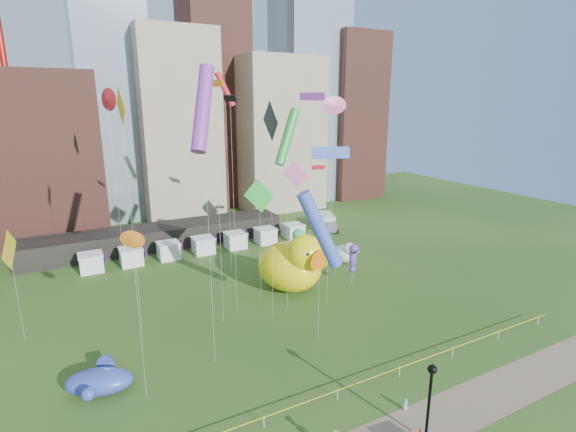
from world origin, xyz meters
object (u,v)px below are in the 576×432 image
lamppost (430,394)px  whale_inflatable (100,380)px  seahorse_purple (353,256)px  big_duck (293,264)px  seahorse_green (298,244)px  box_truck (327,221)px  small_duck (345,253)px  toddler (406,404)px

lamppost → whale_inflatable: bearing=140.0°
seahorse_purple → lamppost: bearing=-112.3°
big_duck → seahorse_green: big_duck is taller
seahorse_purple → box_truck: size_ratio=0.79×
small_duck → box_truck: 16.45m
seahorse_purple → seahorse_green: bearing=161.4°
seahorse_green → whale_inflatable: seahorse_green is taller
whale_inflatable → lamppost: (18.22, -15.32, 2.49)m
seahorse_green → toddler: seahorse_green is taller
lamppost → seahorse_green: bearing=79.9°
seahorse_green → seahorse_purple: size_ratio=1.40×
toddler → seahorse_green: bearing=82.4°
small_duck → whale_inflatable: size_ratio=0.66×
whale_inflatable → box_truck: bearing=56.1°
big_duck → seahorse_purple: (7.15, -1.90, 0.35)m
whale_inflatable → toddler: bearing=-13.5°
small_duck → box_truck: size_ratio=0.63×
lamppost → box_truck: (20.91, 44.08, -2.15)m
toddler → lamppost: bearing=-105.0°
box_truck → toddler: size_ratio=7.42×
seahorse_purple → toddler: size_ratio=5.87×
box_truck → toddler: 45.91m
big_duck → lamppost: big_duck is taller
small_duck → box_truck: small_duck is taller
box_truck → whale_inflatable: bearing=-123.4°
big_duck → seahorse_green: (0.97, 0.53, 2.07)m
big_duck → box_truck: big_duck is taller
whale_inflatable → lamppost: bearing=-20.3°
box_truck → seahorse_purple: bearing=-95.3°
big_duck → small_duck: big_duck is taller
small_duck → seahorse_green: size_ratio=0.57×
small_duck → lamppost: 32.41m
small_duck → box_truck: (6.71, 15.02, -0.07)m
small_duck → toddler: (-13.36, -26.26, -0.95)m
small_duck → box_truck: bearing=60.9°
seahorse_green → whale_inflatable: size_ratio=1.15×
big_duck → box_truck: 26.29m
toddler → small_duck: bearing=64.7°
seahorse_green → toddler: (-3.62, -22.22, -4.93)m
small_duck → seahorse_purple: size_ratio=0.80×
small_duck → seahorse_green: bearing=-162.5°
seahorse_purple → toddler: 22.32m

